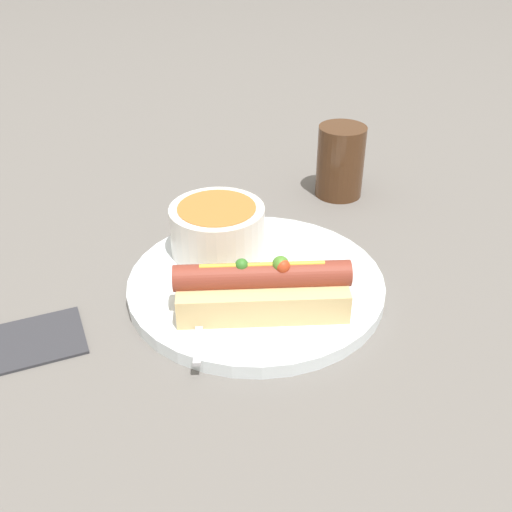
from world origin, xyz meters
The scene contains 7 objects.
ground_plane centered at (0.00, 0.00, 0.00)m, with size 4.00×4.00×0.00m, color slate.
dinner_plate centered at (0.00, 0.00, 0.01)m, with size 0.28×0.28×0.01m.
hot_dog centered at (-0.01, -0.05, 0.04)m, with size 0.18×0.09×0.06m.
soup_bowl centered at (-0.03, 0.07, 0.05)m, with size 0.11×0.11×0.06m.
spoon centered at (-0.06, 0.00, 0.02)m, with size 0.05×0.17×0.01m.
drinking_glass centered at (0.17, 0.20, 0.05)m, with size 0.07×0.07×0.10m.
napkin centered at (-0.25, -0.04, 0.00)m, with size 0.15×0.10×0.01m.
Camera 1 is at (-0.12, -0.52, 0.39)m, focal length 42.00 mm.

